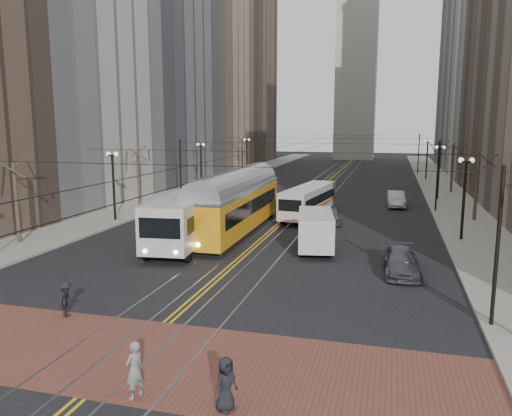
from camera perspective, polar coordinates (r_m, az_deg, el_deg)
The scene contains 24 objects.
ground at distance 22.38m, azimuth -9.06°, elevation -11.90°, with size 260.00×260.00×0.00m, color black.
sidewalk_left at distance 68.67m, azimuth -5.13°, elevation 2.77°, with size 5.00×140.00×0.15m, color gray.
sidewalk_right at distance 64.75m, azimuth 20.65°, elevation 1.78°, with size 5.00×140.00×0.15m, color gray.
crosswalk_band at distance 19.11m, azimuth -14.17°, elevation -15.95°, with size 25.00×6.00×0.01m, color brown.
streetcar_rails at distance 65.04m, azimuth 7.38°, elevation 2.29°, with size 4.80×130.00×0.02m, color gray.
centre_lines at distance 65.04m, azimuth 7.38°, elevation 2.29°, with size 0.42×130.00×0.01m, color gold.
building_left_mid at distance 73.93m, azimuth -13.02°, elevation 16.20°, with size 16.00×20.00×34.00m, color slate.
building_left_midfar at distance 94.05m, azimuth -8.28°, elevation 20.41°, with size 20.00×20.00×52.00m, color gray.
building_left_far at distance 111.01m, azimuth -2.96°, elevation 15.67°, with size 16.00×20.00×40.00m, color brown.
building_right_far at distance 106.93m, azimuth 25.04°, elevation 15.05°, with size 16.00×20.00×40.00m, color slate.
clock_tower at distance 124.40m, azimuth 11.67°, elevation 22.29°, with size 12.00×12.00×66.00m.
lamp_posts at distance 48.77m, azimuth 4.81°, elevation 3.23°, with size 27.60×57.20×5.60m.
street_trees at distance 55.14m, azimuth 6.04°, elevation 3.94°, with size 31.68×53.28×5.60m.
trolley_wires at distance 54.65m, azimuth 5.99°, elevation 4.92°, with size 25.96×120.00×6.60m.
transit_bus at distance 35.42m, azimuth -7.20°, elevation -0.97°, with size 2.86×13.74×3.43m, color #B8B8B8.
streetcar at distance 37.69m, azimuth -2.34°, elevation -0.07°, with size 2.91×15.65×3.69m, color orange.
rear_bus at distance 44.37m, azimuth 6.05°, elevation 0.70°, with size 2.26×10.37×2.71m, color silver.
cargo_van at distance 32.63m, azimuth 6.81°, elevation -2.72°, with size 2.16×5.62×2.48m, color #BCBCBC.
sedan_grey at distance 41.88m, azimuth 8.48°, elevation -0.81°, with size 1.61×4.00×1.36m, color #474B4F.
sedan_silver at distance 51.57m, azimuth 15.69°, elevation 0.97°, with size 1.62×4.66×1.53m, color #B2B5BA.
sedan_parked at distance 28.70m, azimuth 16.31°, elevation -5.92°, with size 1.90×4.68×1.36m, color #404248.
pedestrian_a at distance 15.13m, azimuth -3.48°, elevation -19.43°, with size 0.78×0.51×1.60m, color black.
pedestrian_b at distance 16.06m, azimuth -13.72°, elevation -17.52°, with size 0.65×0.43×1.78m, color gray.
pedestrian_d at distance 23.03m, azimuth -20.89°, elevation -9.72°, with size 1.01×0.58×1.56m, color black.
Camera 1 is at (8.72, -18.94, 8.14)m, focal length 35.00 mm.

